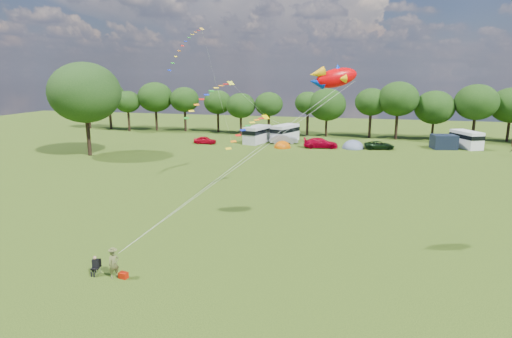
% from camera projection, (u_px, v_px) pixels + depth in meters
% --- Properties ---
extents(ground_plane, '(180.00, 180.00, 0.00)m').
position_uv_depth(ground_plane, '(227.00, 252.00, 28.74)').
color(ground_plane, black).
rests_on(ground_plane, ground).
extents(tree_line, '(102.98, 10.98, 10.27)m').
position_uv_depth(tree_line, '(347.00, 103.00, 78.09)').
color(tree_line, black).
rests_on(tree_line, ground).
extents(big_tree, '(10.00, 10.00, 13.28)m').
position_uv_depth(big_tree, '(85.00, 93.00, 60.35)').
color(big_tree, black).
rests_on(big_tree, ground).
extents(car_a, '(3.92, 1.73, 1.28)m').
position_uv_depth(car_a, '(205.00, 140.00, 72.22)').
color(car_a, '#BB0417').
rests_on(car_a, ground).
extents(car_b, '(4.74, 2.75, 1.58)m').
position_uv_depth(car_b, '(284.00, 139.00, 72.45)').
color(car_b, gray).
rests_on(car_b, ground).
extents(car_c, '(5.55, 3.01, 1.58)m').
position_uv_depth(car_c, '(321.00, 143.00, 68.30)').
color(car_c, '#B5001E').
rests_on(car_c, ground).
extents(car_d, '(4.95, 2.90, 1.27)m').
position_uv_depth(car_d, '(379.00, 145.00, 67.19)').
color(car_d, black).
rests_on(car_d, ground).
extents(campervan_b, '(3.89, 6.31, 2.88)m').
position_uv_depth(campervan_b, '(257.00, 134.00, 73.04)').
color(campervan_b, silver).
rests_on(campervan_b, ground).
extents(campervan_c, '(4.50, 6.42, 2.90)m').
position_uv_depth(campervan_c, '(285.00, 133.00, 74.58)').
color(campervan_c, silver).
rests_on(campervan_c, ground).
extents(campervan_d, '(4.52, 6.08, 2.74)m').
position_uv_depth(campervan_d, '(466.00, 139.00, 68.10)').
color(campervan_d, white).
rests_on(campervan_d, ground).
extents(tent_orange, '(2.74, 3.00, 2.14)m').
position_uv_depth(tent_orange, '(282.00, 147.00, 68.70)').
color(tent_orange, '#C64F00').
rests_on(tent_orange, ground).
extents(tent_greyblue, '(3.52, 3.85, 2.62)m').
position_uv_depth(tent_greyblue, '(353.00, 148.00, 68.16)').
color(tent_greyblue, slate).
rests_on(tent_greyblue, ground).
extents(awning_navy, '(4.03, 3.51, 2.22)m').
position_uv_depth(awning_navy, '(444.00, 142.00, 67.46)').
color(awning_navy, black).
rests_on(awning_navy, ground).
extents(kite_flyer, '(0.70, 0.74, 1.71)m').
position_uv_depth(kite_flyer, '(114.00, 264.00, 25.06)').
color(kite_flyer, brown).
rests_on(kite_flyer, ground).
extents(camp_chair, '(0.58, 0.59, 1.18)m').
position_uv_depth(camp_chair, '(96.00, 263.00, 25.49)').
color(camp_chair, '#99999E').
rests_on(camp_chair, ground).
extents(kite_bag, '(0.56, 0.42, 0.37)m').
position_uv_depth(kite_bag, '(123.00, 275.00, 25.10)').
color(kite_bag, '#B01605').
rests_on(kite_bag, ground).
extents(fish_kite, '(3.46, 2.31, 1.83)m').
position_uv_depth(fish_kite, '(333.00, 78.00, 27.69)').
color(fish_kite, '#DF0004').
rests_on(fish_kite, ground).
extents(streamer_kite_a, '(3.22, 5.52, 5.73)m').
position_uv_depth(streamer_kite_a, '(188.00, 42.00, 56.67)').
color(streamer_kite_a, gold).
rests_on(streamer_kite_a, ground).
extents(streamer_kite_b, '(4.35, 4.80, 3.84)m').
position_uv_depth(streamer_kite_b, '(213.00, 94.00, 45.94)').
color(streamer_kite_b, yellow).
rests_on(streamer_kite_b, ground).
extents(streamer_kite_c, '(3.22, 5.05, 2.83)m').
position_uv_depth(streamer_kite_c, '(251.00, 126.00, 41.15)').
color(streamer_kite_c, '#DFBF00').
rests_on(streamer_kite_c, ground).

